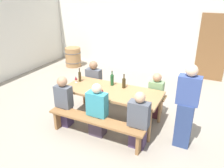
{
  "coord_description": "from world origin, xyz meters",
  "views": [
    {
      "loc": [
        1.9,
        -3.93,
        2.78
      ],
      "look_at": [
        0.0,
        0.0,
        0.9
      ],
      "focal_mm": 35.78,
      "sensor_mm": 36.0,
      "label": 1
    }
  ],
  "objects_px": {
    "seated_guest_near_2": "(139,122)",
    "standing_host": "(186,108)",
    "wooden_door": "(212,48)",
    "wine_glass_1": "(76,78)",
    "seated_guest_far_0": "(94,83)",
    "wine_barrel": "(73,57)",
    "wine_bottle_2": "(80,76)",
    "wine_bottle_1": "(112,80)",
    "tasting_table": "(112,93)",
    "seated_guest_near_0": "(64,102)",
    "seated_guest_near_1": "(97,111)",
    "bench_near": "(95,123)",
    "seated_guest_far_1": "(156,96)",
    "wine_bottle_0": "(124,83)",
    "bench_far": "(125,93)",
    "wine_glass_0": "(102,91)"
  },
  "relations": [
    {
      "from": "seated_guest_near_2",
      "to": "standing_host",
      "type": "height_order",
      "value": "standing_host"
    },
    {
      "from": "wooden_door",
      "to": "wine_glass_1",
      "type": "bearing_deg",
      "value": -127.01
    },
    {
      "from": "seated_guest_far_0",
      "to": "wine_barrel",
      "type": "xyz_separation_m",
      "value": [
        -2.21,
        2.22,
        -0.18
      ]
    },
    {
      "from": "wine_bottle_2",
      "to": "wine_bottle_1",
      "type": "bearing_deg",
      "value": 8.55
    },
    {
      "from": "tasting_table",
      "to": "seated_guest_near_0",
      "type": "bearing_deg",
      "value": -144.91
    },
    {
      "from": "wine_bottle_2",
      "to": "seated_guest_near_1",
      "type": "bearing_deg",
      "value": -39.93
    },
    {
      "from": "bench_near",
      "to": "wine_glass_1",
      "type": "distance_m",
      "value": 1.32
    },
    {
      "from": "tasting_table",
      "to": "seated_guest_near_2",
      "type": "distance_m",
      "value": 1.03
    },
    {
      "from": "wooden_door",
      "to": "seated_guest_far_1",
      "type": "relative_size",
      "value": 1.95
    },
    {
      "from": "wooden_door",
      "to": "standing_host",
      "type": "height_order",
      "value": "wooden_door"
    },
    {
      "from": "seated_guest_near_0",
      "to": "seated_guest_far_1",
      "type": "bearing_deg",
      "value": -54.41
    },
    {
      "from": "standing_host",
      "to": "seated_guest_far_1",
      "type": "bearing_deg",
      "value": -45.88
    },
    {
      "from": "wooden_door",
      "to": "seated_guest_far_1",
      "type": "distance_m",
      "value": 3.2
    },
    {
      "from": "seated_guest_near_2",
      "to": "standing_host",
      "type": "bearing_deg",
      "value": -61.41
    },
    {
      "from": "seated_guest_near_1",
      "to": "wine_bottle_0",
      "type": "bearing_deg",
      "value": -14.3
    },
    {
      "from": "seated_guest_far_0",
      "to": "standing_host",
      "type": "distance_m",
      "value": 2.51
    },
    {
      "from": "bench_near",
      "to": "wine_bottle_0",
      "type": "height_order",
      "value": "wine_bottle_0"
    },
    {
      "from": "wine_bottle_1",
      "to": "seated_guest_near_1",
      "type": "height_order",
      "value": "seated_guest_near_1"
    },
    {
      "from": "bench_far",
      "to": "seated_guest_near_1",
      "type": "bearing_deg",
      "value": -91.61
    },
    {
      "from": "seated_guest_near_2",
      "to": "seated_guest_far_1",
      "type": "xyz_separation_m",
      "value": [
        -0.01,
        1.19,
        -0.02
      ]
    },
    {
      "from": "tasting_table",
      "to": "bench_far",
      "type": "distance_m",
      "value": 0.81
    },
    {
      "from": "seated_guest_near_2",
      "to": "wine_bottle_0",
      "type": "bearing_deg",
      "value": 38.07
    },
    {
      "from": "wine_bottle_0",
      "to": "seated_guest_far_0",
      "type": "relative_size",
      "value": 0.29
    },
    {
      "from": "seated_guest_near_0",
      "to": "seated_guest_far_1",
      "type": "distance_m",
      "value": 2.04
    },
    {
      "from": "wine_glass_1",
      "to": "seated_guest_near_1",
      "type": "height_order",
      "value": "seated_guest_near_1"
    },
    {
      "from": "wine_glass_0",
      "to": "seated_guest_near_2",
      "type": "relative_size",
      "value": 0.15
    },
    {
      "from": "bench_near",
      "to": "seated_guest_near_0",
      "type": "bearing_deg",
      "value": 169.95
    },
    {
      "from": "bench_near",
      "to": "wine_glass_0",
      "type": "height_order",
      "value": "wine_glass_0"
    },
    {
      "from": "wine_bottle_2",
      "to": "seated_guest_near_0",
      "type": "xyz_separation_m",
      "value": [
        0.06,
        -0.73,
        -0.32
      ]
    },
    {
      "from": "seated_guest_near_0",
      "to": "seated_guest_far_1",
      "type": "relative_size",
      "value": 1.05
    },
    {
      "from": "seated_guest_near_0",
      "to": "wine_barrel",
      "type": "height_order",
      "value": "seated_guest_near_0"
    },
    {
      "from": "seated_guest_far_1",
      "to": "wine_glass_1",
      "type": "bearing_deg",
      "value": -72.33
    },
    {
      "from": "bench_far",
      "to": "wine_barrel",
      "type": "height_order",
      "value": "wine_barrel"
    },
    {
      "from": "wine_bottle_1",
      "to": "seated_guest_near_2",
      "type": "xyz_separation_m",
      "value": [
        0.95,
        -0.85,
        -0.35
      ]
    },
    {
      "from": "wine_bottle_2",
      "to": "standing_host",
      "type": "distance_m",
      "value": 2.5
    },
    {
      "from": "standing_host",
      "to": "wine_barrel",
      "type": "relative_size",
      "value": 2.25
    },
    {
      "from": "bench_near",
      "to": "wine_bottle_2",
      "type": "bearing_deg",
      "value": 135.94
    },
    {
      "from": "wine_bottle_1",
      "to": "wine_glass_1",
      "type": "xyz_separation_m",
      "value": [
        -0.83,
        -0.22,
        -0.03
      ]
    },
    {
      "from": "wine_bottle_0",
      "to": "standing_host",
      "type": "relative_size",
      "value": 0.2
    },
    {
      "from": "bench_near",
      "to": "wine_bottle_2",
      "type": "xyz_separation_m",
      "value": [
        -0.91,
        0.88,
        0.52
      ]
    },
    {
      "from": "bench_near",
      "to": "wine_bottle_1",
      "type": "distance_m",
      "value": 1.13
    },
    {
      "from": "wooden_door",
      "to": "wine_bottle_0",
      "type": "bearing_deg",
      "value": -115.01
    },
    {
      "from": "seated_guest_near_0",
      "to": "seated_guest_far_1",
      "type": "xyz_separation_m",
      "value": [
        1.66,
        1.19,
        -0.03
      ]
    },
    {
      "from": "wooden_door",
      "to": "wine_glass_1",
      "type": "height_order",
      "value": "wooden_door"
    },
    {
      "from": "wooden_door",
      "to": "tasting_table",
      "type": "distance_m",
      "value": 4.03
    },
    {
      "from": "wooden_door",
      "to": "tasting_table",
      "type": "height_order",
      "value": "wooden_door"
    },
    {
      "from": "wooden_door",
      "to": "standing_host",
      "type": "distance_m",
      "value": 3.81
    },
    {
      "from": "wooden_door",
      "to": "wine_barrel",
      "type": "distance_m",
      "value": 4.88
    },
    {
      "from": "wine_bottle_0",
      "to": "wine_glass_0",
      "type": "distance_m",
      "value": 0.62
    },
    {
      "from": "wooden_door",
      "to": "seated_guest_near_1",
      "type": "bearing_deg",
      "value": -113.01
    }
  ]
}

